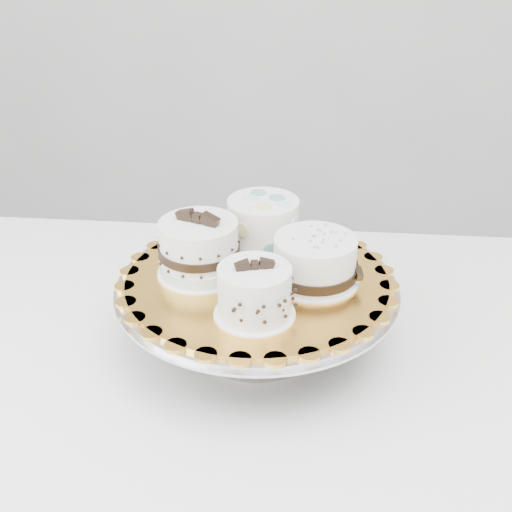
# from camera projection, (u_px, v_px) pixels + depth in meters

# --- Properties ---
(table) EXTENTS (1.26, 0.85, 0.75)m
(table) POSITION_uv_depth(u_px,v_px,m) (242.00, 394.00, 0.96)
(table) COLOR white
(table) RESTS_ON floor
(cake_stand) EXTENTS (0.40, 0.40, 0.11)m
(cake_stand) POSITION_uv_depth(u_px,v_px,m) (257.00, 301.00, 0.91)
(cake_stand) COLOR gray
(cake_stand) RESTS_ON table
(cake_board) EXTENTS (0.45, 0.45, 0.01)m
(cake_board) POSITION_uv_depth(u_px,v_px,m) (257.00, 279.00, 0.90)
(cake_board) COLOR orange
(cake_board) RESTS_ON cake_stand
(cake_swirl) EXTENTS (0.11, 0.11, 0.08)m
(cake_swirl) POSITION_uv_depth(u_px,v_px,m) (255.00, 293.00, 0.80)
(cake_swirl) COLOR white
(cake_swirl) RESTS_ON cake_board
(cake_banded) EXTENTS (0.14, 0.14, 0.10)m
(cake_banded) POSITION_uv_depth(u_px,v_px,m) (199.00, 250.00, 0.89)
(cake_banded) COLOR white
(cake_banded) RESTS_ON cake_board
(cake_dots) EXTENTS (0.13, 0.13, 0.08)m
(cake_dots) POSITION_uv_depth(u_px,v_px,m) (263.00, 224.00, 0.96)
(cake_dots) COLOR white
(cake_dots) RESTS_ON cake_board
(cake_ribbon) EXTENTS (0.14, 0.14, 0.07)m
(cake_ribbon) POSITION_uv_depth(u_px,v_px,m) (315.00, 261.00, 0.87)
(cake_ribbon) COLOR white
(cake_ribbon) RESTS_ON cake_board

